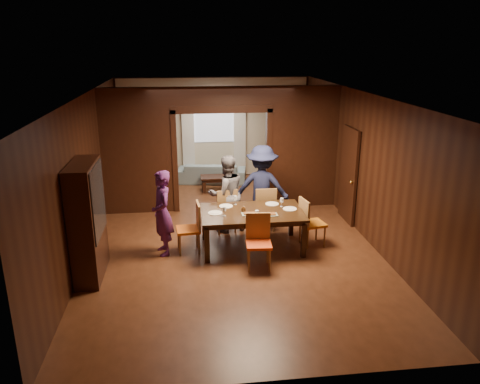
{
  "coord_description": "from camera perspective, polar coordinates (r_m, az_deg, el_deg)",
  "views": [
    {
      "loc": [
        -0.87,
        -9.04,
        3.87
      ],
      "look_at": [
        0.18,
        -0.4,
        1.05
      ],
      "focal_mm": 35.0,
      "sensor_mm": 36.0,
      "label": 1
    }
  ],
  "objects": [
    {
      "name": "door_right",
      "position": [
        10.57,
        13.11,
        2.0
      ],
      "size": [
        0.06,
        0.9,
        2.1
      ],
      "primitive_type": "cube",
      "color": "black",
      "rests_on": "floor"
    },
    {
      "name": "window_far",
      "position": [
        13.68,
        -3.22,
        8.81
      ],
      "size": [
        1.2,
        0.03,
        1.3
      ],
      "primitive_type": "cube",
      "color": "silver",
      "rests_on": "back_wall"
    },
    {
      "name": "chair_near",
      "position": [
        8.29,
        2.3,
        -6.18
      ],
      "size": [
        0.47,
        0.47,
        0.97
      ],
      "primitive_type": null,
      "rotation": [
        0.0,
        0.0,
        -0.07
      ],
      "color": "#F04916",
      "rests_on": "floor"
    },
    {
      "name": "condiment_jar",
      "position": [
        8.89,
        0.43,
        -2.14
      ],
      "size": [
        0.08,
        0.08,
        0.11
      ],
      "primitive_type": null,
      "color": "#472810",
      "rests_on": "dining_table"
    },
    {
      "name": "platter_b",
      "position": [
        8.77,
        3.63,
        -2.73
      ],
      "size": [
        0.3,
        0.2,
        0.04
      ],
      "primitive_type": "cube",
      "color": "gray",
      "rests_on": "dining_table"
    },
    {
      "name": "chair_right",
      "position": [
        9.29,
        8.86,
        -3.63
      ],
      "size": [
        0.51,
        0.51,
        0.97
      ],
      "primitive_type": null,
      "rotation": [
        0.0,
        0.0,
        1.76
      ],
      "color": "#CC6C13",
      "rests_on": "floor"
    },
    {
      "name": "hutch",
      "position": [
        8.23,
        -18.12,
        -3.38
      ],
      "size": [
        0.4,
        1.2,
        2.0
      ],
      "primitive_type": "cube",
      "color": "black",
      "rests_on": "floor"
    },
    {
      "name": "wineglass_left",
      "position": [
        8.7,
        -1.94,
        -2.37
      ],
      "size": [
        0.08,
        0.08,
        0.18
      ],
      "primitive_type": null,
      "color": "white",
      "rests_on": "dining_table"
    },
    {
      "name": "curtain_right",
      "position": [
        13.79,
        -0.04,
        7.01
      ],
      "size": [
        0.35,
        0.06,
        2.4
      ],
      "primitive_type": "cube",
      "color": "white",
      "rests_on": "back_wall"
    },
    {
      "name": "chair_far_r",
      "position": [
        9.96,
        3.01,
        -1.93
      ],
      "size": [
        0.45,
        0.45,
        0.97
      ],
      "primitive_type": null,
      "rotation": [
        0.0,
        0.0,
        3.12
      ],
      "color": "#C64612",
      "rests_on": "floor"
    },
    {
      "name": "tumbler",
      "position": [
        8.62,
        2.08,
        -2.7
      ],
      "size": [
        0.07,
        0.07,
        0.14
      ],
      "primitive_type": "cylinder",
      "color": "white",
      "rests_on": "dining_table"
    },
    {
      "name": "floor",
      "position": [
        9.87,
        -1.31,
        -5.13
      ],
      "size": [
        9.0,
        9.0,
        0.0
      ],
      "primitive_type": "plane",
      "color": "#4D2815",
      "rests_on": "ground"
    },
    {
      "name": "curtain_left",
      "position": [
        13.69,
        -6.33,
        6.82
      ],
      "size": [
        0.35,
        0.06,
        2.4
      ],
      "primitive_type": "cube",
      "color": "white",
      "rests_on": "back_wall"
    },
    {
      "name": "sofa",
      "position": [
        13.4,
        -3.46,
        2.39
      ],
      "size": [
        2.02,
        1.06,
        0.56
      ],
      "primitive_type": "imported",
      "rotation": [
        0.0,
        0.0,
        2.97
      ],
      "color": "#7B96A1",
      "rests_on": "floor"
    },
    {
      "name": "ceiling",
      "position": [
        9.13,
        -1.44,
        11.85
      ],
      "size": [
        5.5,
        9.0,
        0.02
      ],
      "primitive_type": "cube",
      "color": "silver",
      "rests_on": "room_walls"
    },
    {
      "name": "plate_left",
      "position": [
        8.87,
        -3.04,
        -2.56
      ],
      "size": [
        0.27,
        0.27,
        0.01
      ],
      "primitive_type": "cylinder",
      "color": "silver",
      "rests_on": "dining_table"
    },
    {
      "name": "plate_near",
      "position": [
        8.64,
        1.57,
        -3.11
      ],
      "size": [
        0.27,
        0.27,
        0.01
      ],
      "primitive_type": "cylinder",
      "color": "white",
      "rests_on": "dining_table"
    },
    {
      "name": "dining_table",
      "position": [
        9.09,
        1.46,
        -4.62
      ],
      "size": [
        1.96,
        1.22,
        0.76
      ],
      "primitive_type": "cube",
      "color": "black",
      "rests_on": "floor"
    },
    {
      "name": "plate_right",
      "position": [
        9.12,
        6.09,
        -2.05
      ],
      "size": [
        0.27,
        0.27,
        0.01
      ],
      "primitive_type": "cylinder",
      "color": "white",
      "rests_on": "dining_table"
    },
    {
      "name": "chair_left",
      "position": [
        8.95,
        -6.34,
        -4.38
      ],
      "size": [
        0.47,
        0.47,
        0.97
      ],
      "primitive_type": null,
      "rotation": [
        0.0,
        0.0,
        -1.49
      ],
      "color": "#C95812",
      "rests_on": "floor"
    },
    {
      "name": "person_grey",
      "position": [
        9.77,
        -1.65,
        -0.22
      ],
      "size": [
        0.95,
        0.83,
        1.65
      ],
      "primitive_type": "imported",
      "rotation": [
        0.0,
        0.0,
        3.43
      ],
      "color": "#5C5A62",
      "rests_on": "floor"
    },
    {
      "name": "wineglass_far",
      "position": [
        9.29,
        -0.57,
        -1.01
      ],
      "size": [
        0.08,
        0.08,
        0.18
      ],
      "primitive_type": null,
      "color": "white",
      "rests_on": "dining_table"
    },
    {
      "name": "person_navy",
      "position": [
        9.92,
        2.69,
        0.56
      ],
      "size": [
        1.31,
        0.95,
        1.81
      ],
      "primitive_type": "imported",
      "rotation": [
        0.0,
        0.0,
        2.88
      ],
      "color": "#161A37",
      "rests_on": "floor"
    },
    {
      "name": "platter_a",
      "position": [
        8.78,
        1.18,
        -2.66
      ],
      "size": [
        0.3,
        0.2,
        0.04
      ],
      "primitive_type": "cube",
      "color": "gray",
      "rests_on": "dining_table"
    },
    {
      "name": "coffee_table",
      "position": [
        12.64,
        -2.97,
        1.05
      ],
      "size": [
        0.8,
        0.5,
        0.4
      ],
      "primitive_type": "cube",
      "color": "black",
      "rests_on": "floor"
    },
    {
      "name": "plate_far_l",
      "position": [
        9.22,
        -1.72,
        -1.73
      ],
      "size": [
        0.27,
        0.27,
        0.01
      ],
      "primitive_type": "cylinder",
      "color": "white",
      "rests_on": "dining_table"
    },
    {
      "name": "serving_bowl",
      "position": [
        9.09,
        1.92,
        -1.76
      ],
      "size": [
        0.35,
        0.35,
        0.09
      ],
      "primitive_type": "imported",
      "color": "black",
      "rests_on": "dining_table"
    },
    {
      "name": "chair_far_l",
      "position": [
        9.86,
        -1.88,
        -2.13
      ],
      "size": [
        0.52,
        0.52,
        0.97
      ],
      "primitive_type": null,
      "rotation": [
        0.0,
        0.0,
        3.34
      ],
      "color": "red",
      "rests_on": "floor"
    },
    {
      "name": "plate_far_r",
      "position": [
        9.36,
        3.93,
        -1.46
      ],
      "size": [
        0.27,
        0.27,
        0.01
      ],
      "primitive_type": "cylinder",
      "color": "silver",
      "rests_on": "dining_table"
    },
    {
      "name": "person_purple",
      "position": [
        8.83,
        -9.46,
        -2.55
      ],
      "size": [
        0.53,
        0.68,
        1.63
      ],
      "primitive_type": "imported",
      "rotation": [
        0.0,
        0.0,
        -1.3
      ],
      "color": "#521F5C",
      "rests_on": "floor"
    },
    {
      "name": "wineglass_right",
      "position": [
        9.21,
        5.12,
        -1.26
      ],
      "size": [
        0.08,
        0.08,
        0.18
      ],
      "primitive_type": null,
      "color": "silver",
      "rests_on": "dining_table"
    },
    {
      "name": "room_walls",
      "position": [
        11.21,
        -2.32,
        5.77
      ],
      "size": [
        5.52,
        9.01,
        2.9
      ],
      "color": "black",
      "rests_on": "floor"
    }
  ]
}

